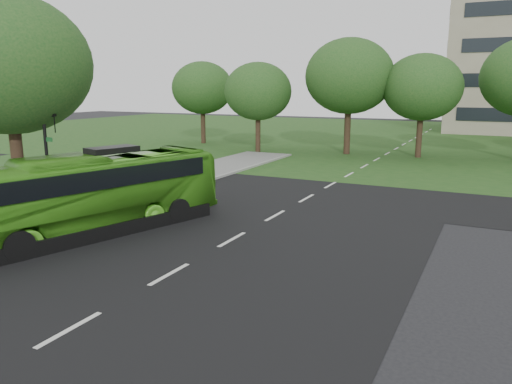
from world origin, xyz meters
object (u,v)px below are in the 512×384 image
Objects in this scene: tree_park_b at (349,76)px; traffic_light at (49,146)px; bus at (90,194)px; tree_park_c at (422,87)px; tree_park_a at (258,91)px; tree_park_f at (202,88)px; tree_side_near at (8,65)px.

traffic_light is at bearing -103.37° from tree_park_b.
bus is 4.45m from traffic_light.
tree_park_b is 1.84× the size of traffic_light.
tree_park_c is 0.75× the size of bus.
tree_park_f reaches higher than tree_park_a.
tree_park_a is at bearing 118.18° from bus.
traffic_light reaches higher than bus.
bus is at bearing -14.99° from tree_side_near.
tree_side_near is 1.86× the size of traffic_light.
tree_park_a is 24.02m from tree_side_near.
tree_park_c is at bearing 90.60° from bus.
tree_side_near reaches higher than tree_park_c.
bus is (-2.36, -27.77, -5.02)m from tree_park_b.
tree_park_a is at bearing 83.19° from traffic_light.
tree_park_c is 21.61m from tree_park_f.
bus is (6.00, -1.61, -5.12)m from tree_side_near.
tree_park_a is 1.48× the size of traffic_light.
tree_park_c reaches higher than tree_park_a.
tree_side_near is at bearing -75.31° from tree_park_f.
tree_park_b reaches higher than bus.
tree_park_f is (-21.57, 1.23, -0.06)m from tree_park_c.
tree_park_b is at bearing 72.27° from tree_side_near.
tree_side_near reaches higher than tree_park_a.
traffic_light is at bearing 174.48° from bus.
tree_side_near is 0.88× the size of bus.
tree_side_near reaches higher than tree_park_b.
tree_park_a is 0.95× the size of tree_park_f.
bus is (13.32, -29.52, -4.05)m from tree_park_f.
tree_park_f is at bearing 173.63° from tree_park_b.
traffic_light is at bearing -114.40° from tree_park_c.
bus is 2.11× the size of traffic_light.
tree_park_b is 1.18× the size of tree_park_f.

